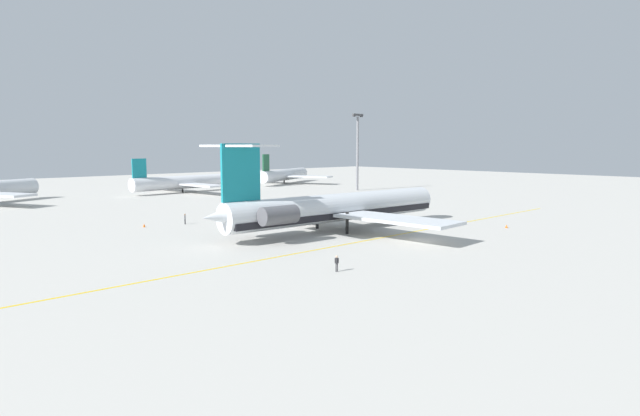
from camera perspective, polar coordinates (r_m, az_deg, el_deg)
The scene contains 11 objects.
ground at distance 72.29m, azimuth 10.89°, elevation -3.47°, with size 368.20×368.20×0.00m, color #B7B5AD.
main_jetliner at distance 78.20m, azimuth 1.31°, elevation 0.04°, with size 44.47×39.51×12.96m.
airliner_mid_left at distance 149.51m, azimuth -14.39°, elevation 2.74°, with size 31.72×31.40×9.47m.
airliner_mid_right at distance 179.54m, azimuth -3.79°, elevation 3.62°, with size 31.72×32.07×10.08m.
ground_crew_near_nose at distance 105.89m, azimuth 6.15°, elevation 0.44°, with size 0.28×0.39×1.76m.
ground_crew_near_tail at distance 88.35m, azimuth -14.40°, elevation -1.01°, with size 0.38×0.27×1.69m.
ground_crew_portside at distance 53.45m, azimuth 1.82°, elevation -5.80°, with size 0.29×0.35×1.66m.
safety_cone_nose at distance 86.64m, azimuth 19.52°, elevation -1.87°, with size 0.40×0.40×0.55m, color #EA590F.
safety_cone_wingtip at distance 87.06m, azimuth -18.50°, elevation -1.79°, with size 0.40×0.40×0.55m, color #EA590F.
taxiway_centreline at distance 73.73m, azimuth 6.77°, elevation -3.19°, with size 99.89×0.36×0.01m, color gold.
light_mast at distance 151.13m, azimuth 4.07°, elevation 6.48°, with size 4.00×0.70×21.68m.
Camera 1 is at (-57.69, -41.69, 12.64)m, focal length 29.58 mm.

